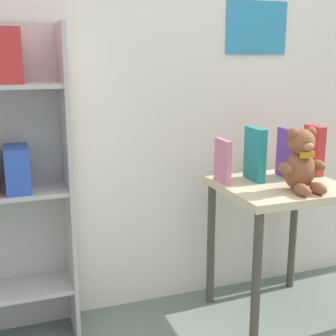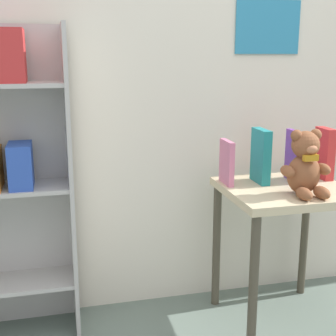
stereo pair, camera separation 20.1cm
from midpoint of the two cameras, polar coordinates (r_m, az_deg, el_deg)
wall_back at (r=2.37m, az=7.73°, el=13.27°), size 4.80×0.07×2.50m
bookshelf_side at (r=2.11m, az=-16.58°, el=0.17°), size 0.56×0.25×1.39m
display_table at (r=2.24m, az=16.57°, el=-5.08°), size 0.55×0.51×0.68m
teddy_bear at (r=2.09m, az=19.08°, el=0.28°), size 0.21×0.20×0.28m
book_standing_pink at (r=2.18m, az=9.76°, el=0.66°), size 0.03×0.14×0.20m
book_standing_teal at (r=2.23m, az=13.80°, el=1.40°), size 0.05×0.15×0.25m
book_standing_purple at (r=2.31m, az=17.52°, el=1.41°), size 0.02×0.13×0.24m
book_standing_red at (r=2.40m, az=20.84°, el=1.66°), size 0.05×0.13×0.25m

